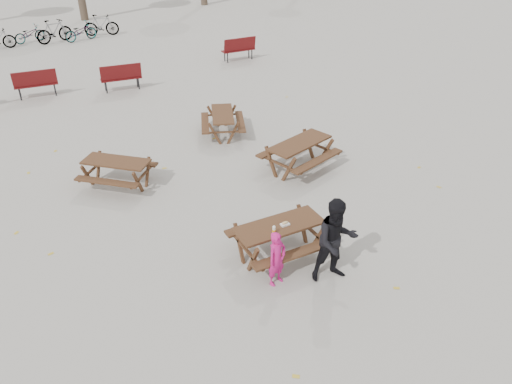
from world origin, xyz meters
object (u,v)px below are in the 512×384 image
soda_bottle (274,230)px  picnic_table_east (299,156)px  adult (336,241)px  picnic_table_far (223,124)px  child (277,259)px  food_tray (285,224)px  main_picnic_table (279,232)px  picnic_table_north (118,173)px

soda_bottle → picnic_table_east: soda_bottle is taller
adult → picnic_table_far: adult is taller
child → picnic_table_far: child is taller
food_tray → main_picnic_table: bearing=142.3°
soda_bottle → picnic_table_north: bearing=112.9°
picnic_table_east → picnic_table_north: bearing=145.6°
picnic_table_east → picnic_table_far: 3.12m
child → picnic_table_far: size_ratio=0.71×
picnic_table_far → picnic_table_north: bearing=135.7°
adult → child: bearing=172.7°
food_tray → picnic_table_east: food_tray is taller
main_picnic_table → picnic_table_north: main_picnic_table is taller
soda_bottle → child: 0.61m
food_tray → picnic_table_east: (2.28, 3.09, -0.39)m
food_tray → adult: bearing=-63.1°
adult → food_tray: bearing=129.3°
picnic_table_east → picnic_table_north: picnic_table_east is taller
food_tray → child: child is taller
main_picnic_table → adult: bearing=-60.8°
adult → main_picnic_table: bearing=131.6°
main_picnic_table → soda_bottle: size_ratio=10.59×
picnic_table_east → picnic_table_north: size_ratio=1.12×
main_picnic_table → picnic_table_east: bearing=51.8°
food_tray → picnic_table_north: size_ratio=0.11×
child → picnic_table_east: 4.67m
food_tray → picnic_table_north: 5.02m
food_tray → child: 0.86m
picnic_table_east → picnic_table_far: bearing=88.8°
soda_bottle → picnic_table_north: soda_bottle is taller
soda_bottle → child: bearing=-113.2°
adult → picnic_table_north: bearing=129.3°
child → adult: (1.05, -0.38, 0.30)m
soda_bottle → picnic_table_north: size_ratio=0.10×
picnic_table_north → food_tray: bearing=-21.2°
soda_bottle → child: (-0.21, -0.50, -0.27)m
child → adult: bearing=-37.0°
soda_bottle → picnic_table_east: (2.61, 3.22, -0.45)m
food_tray → adult: size_ratio=0.10×
main_picnic_table → child: bearing=-122.9°
main_picnic_table → adult: 1.26m
soda_bottle → food_tray: bearing=21.9°
child → picnic_table_north: (-1.72, 5.09, -0.22)m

